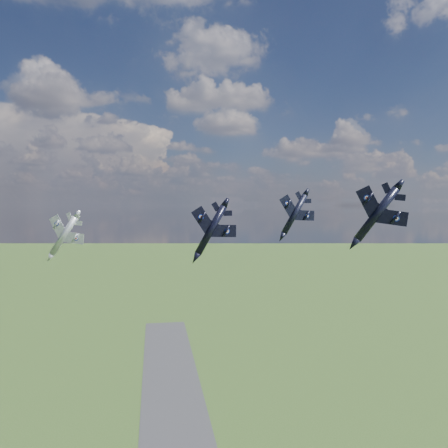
{
  "coord_description": "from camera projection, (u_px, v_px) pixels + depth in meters",
  "views": [
    {
      "loc": [
        -8.09,
        -71.69,
        86.57
      ],
      "look_at": [
        5.94,
        14.68,
        82.88
      ],
      "focal_mm": 35.0,
      "sensor_mm": 36.0,
      "label": 1
    }
  ],
  "objects": [
    {
      "name": "jet_right_navy",
      "position": [
        377.0,
        214.0,
        63.25
      ],
      "size": [
        12.71,
        14.84,
        7.33
      ],
      "primitive_type": null,
      "rotation": [
        0.0,
        0.62,
        -0.37
      ],
      "color": "black"
    },
    {
      "name": "jet_left_silver",
      "position": [
        64.0,
        235.0,
        97.33
      ],
      "size": [
        14.0,
        16.59,
        8.2
      ],
      "primitive_type": null,
      "rotation": [
        0.0,
        0.61,
        -0.33
      ],
      "color": "gray"
    },
    {
      "name": "jet_high_navy",
      "position": [
        294.0,
        214.0,
        100.54
      ],
      "size": [
        10.59,
        14.32,
        7.53
      ],
      "primitive_type": null,
      "rotation": [
        0.0,
        0.52,
        0.03
      ],
      "color": "black"
    },
    {
      "name": "jet_lead_navy",
      "position": [
        211.0,
        230.0,
        89.22
      ],
      "size": [
        11.7,
        15.64,
        8.0
      ],
      "primitive_type": null,
      "rotation": [
        0.0,
        0.5,
        -0.04
      ],
      "color": "black"
    }
  ]
}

